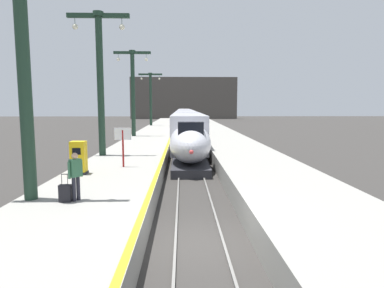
% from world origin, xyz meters
% --- Properties ---
extents(ground_plane, '(260.00, 260.00, 0.00)m').
position_xyz_m(ground_plane, '(0.00, 0.00, 0.00)').
color(ground_plane, '#33302D').
extents(platform_left, '(4.80, 110.00, 1.05)m').
position_xyz_m(platform_left, '(-4.05, 24.75, 0.53)').
color(platform_left, gray).
rests_on(platform_left, ground).
extents(platform_right, '(4.80, 110.00, 1.05)m').
position_xyz_m(platform_right, '(4.05, 24.75, 0.53)').
color(platform_right, gray).
rests_on(platform_right, ground).
extents(platform_left_safety_stripe, '(0.20, 107.80, 0.01)m').
position_xyz_m(platform_left_safety_stripe, '(-1.77, 24.75, 1.05)').
color(platform_left_safety_stripe, yellow).
rests_on(platform_left_safety_stripe, platform_left).
extents(rail_main_left, '(0.08, 110.00, 0.12)m').
position_xyz_m(rail_main_left, '(-0.75, 27.50, 0.06)').
color(rail_main_left, slate).
rests_on(rail_main_left, ground).
extents(rail_main_right, '(0.08, 110.00, 0.12)m').
position_xyz_m(rail_main_right, '(0.75, 27.50, 0.06)').
color(rail_main_right, slate).
rests_on(rail_main_right, ground).
extents(highspeed_train_main, '(2.92, 74.87, 3.60)m').
position_xyz_m(highspeed_train_main, '(0.00, 45.63, 1.98)').
color(highspeed_train_main, silver).
rests_on(highspeed_train_main, ground).
extents(station_column_near, '(4.00, 0.68, 8.90)m').
position_xyz_m(station_column_near, '(-5.84, 1.61, 6.52)').
color(station_column_near, '#1E3828').
rests_on(station_column_near, platform_left).
extents(station_column_mid, '(4.00, 0.68, 9.31)m').
position_xyz_m(station_column_mid, '(-5.90, 12.10, 6.64)').
color(station_column_mid, '#1E3828').
rests_on(station_column_mid, platform_left).
extents(station_column_far, '(4.00, 0.68, 9.25)m').
position_xyz_m(station_column_far, '(-5.90, 26.42, 6.61)').
color(station_column_far, '#1E3828').
rests_on(station_column_far, platform_left).
extents(station_column_distant, '(4.00, 0.68, 8.85)m').
position_xyz_m(station_column_distant, '(-5.90, 46.51, 6.40)').
color(station_column_distant, '#1E3828').
rests_on(station_column_distant, platform_left).
extents(passenger_near_edge, '(0.41, 0.47, 1.69)m').
position_xyz_m(passenger_near_edge, '(-4.23, 1.36, 2.04)').
color(passenger_near_edge, '#23232D').
rests_on(passenger_near_edge, platform_left).
extents(rolling_suitcase, '(0.40, 0.22, 0.98)m').
position_xyz_m(rolling_suitcase, '(-4.56, 1.23, 1.35)').
color(rolling_suitcase, black).
rests_on(rolling_suitcase, platform_left).
extents(ticket_machine_yellow, '(0.76, 0.62, 1.60)m').
position_xyz_m(ticket_machine_yellow, '(-5.55, 5.93, 1.79)').
color(ticket_machine_yellow, yellow).
rests_on(ticket_machine_yellow, platform_left).
extents(departure_info_board, '(0.90, 0.10, 2.12)m').
position_xyz_m(departure_info_board, '(-3.73, 7.76, 2.56)').
color(departure_info_board, maroon).
rests_on(departure_info_board, platform_left).
extents(terminus_back_wall, '(36.00, 2.00, 14.00)m').
position_xyz_m(terminus_back_wall, '(0.00, 102.00, 7.00)').
color(terminus_back_wall, '#4C4742').
rests_on(terminus_back_wall, ground).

